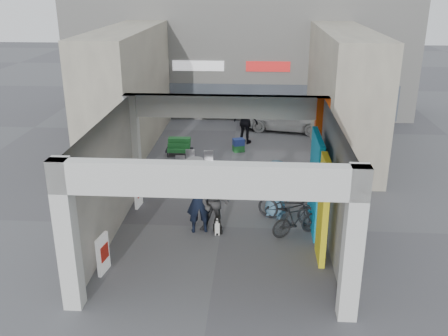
# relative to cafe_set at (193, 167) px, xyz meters

# --- Properties ---
(ground) EXTENTS (90.00, 90.00, 0.00)m
(ground) POSITION_rel_cafe_set_xyz_m (1.36, -4.25, -0.29)
(ground) COLOR #56565B
(ground) RESTS_ON ground
(arcade_canopy) EXTENTS (6.40, 6.45, 6.40)m
(arcade_canopy) POSITION_rel_cafe_set_xyz_m (1.90, -5.07, 2.02)
(arcade_canopy) COLOR silver
(arcade_canopy) RESTS_ON ground
(far_building) EXTENTS (18.00, 4.08, 8.00)m
(far_building) POSITION_rel_cafe_set_xyz_m (1.36, 9.74, 3.70)
(far_building) COLOR silver
(far_building) RESTS_ON ground
(plaza_bldg_left) EXTENTS (2.00, 9.00, 5.00)m
(plaza_bldg_left) POSITION_rel_cafe_set_xyz_m (-3.14, 3.25, 2.21)
(plaza_bldg_left) COLOR #B6AF97
(plaza_bldg_left) RESTS_ON ground
(plaza_bldg_right) EXTENTS (2.00, 9.00, 5.00)m
(plaza_bldg_right) POSITION_rel_cafe_set_xyz_m (5.86, 3.25, 2.21)
(plaza_bldg_right) COLOR #B6AF97
(plaza_bldg_right) RESTS_ON ground
(bollard_left) EXTENTS (0.09, 0.09, 0.92)m
(bollard_left) POSITION_rel_cafe_set_xyz_m (-0.33, -2.02, 0.17)
(bollard_left) COLOR #93969B
(bollard_left) RESTS_ON ground
(bollard_center) EXTENTS (0.09, 0.09, 0.88)m
(bollard_center) POSITION_rel_cafe_set_xyz_m (1.22, -1.82, 0.15)
(bollard_center) COLOR #93969B
(bollard_center) RESTS_ON ground
(bollard_right) EXTENTS (0.09, 0.09, 0.98)m
(bollard_right) POSITION_rel_cafe_set_xyz_m (2.99, -1.92, 0.20)
(bollard_right) COLOR #93969B
(bollard_right) RESTS_ON ground
(advert_board_near) EXTENTS (0.18, 0.56, 1.00)m
(advert_board_near) POSITION_rel_cafe_set_xyz_m (-1.39, -6.85, 0.22)
(advert_board_near) COLOR silver
(advert_board_near) RESTS_ON ground
(advert_board_far) EXTENTS (0.15, 0.56, 1.00)m
(advert_board_far) POSITION_rel_cafe_set_xyz_m (-1.39, -2.98, 0.22)
(advert_board_far) COLOR silver
(advert_board_far) RESTS_ON ground
(cafe_set) EXTENTS (1.34, 1.08, 0.81)m
(cafe_set) POSITION_rel_cafe_set_xyz_m (0.00, 0.00, 0.00)
(cafe_set) COLOR #A4A4A9
(cafe_set) RESTS_ON ground
(produce_stand) EXTENTS (1.10, 0.59, 0.72)m
(produce_stand) POSITION_rel_cafe_set_xyz_m (-0.83, 2.04, 0.00)
(produce_stand) COLOR black
(produce_stand) RESTS_ON ground
(crate_stack) EXTENTS (0.54, 0.48, 0.56)m
(crate_stack) POSITION_rel_cafe_set_xyz_m (1.60, 2.71, -0.01)
(crate_stack) COLOR #1B6025
(crate_stack) RESTS_ON ground
(border_collie) EXTENTS (0.22, 0.42, 0.58)m
(border_collie) POSITION_rel_cafe_set_xyz_m (1.28, -4.67, -0.05)
(border_collie) COLOR black
(border_collie) RESTS_ON ground
(man_with_dog) EXTENTS (0.78, 0.59, 1.93)m
(man_with_dog) POSITION_rel_cafe_set_xyz_m (0.73, -4.56, 0.68)
(man_with_dog) COLOR black
(man_with_dog) RESTS_ON ground
(man_back_turned) EXTENTS (0.95, 0.79, 1.79)m
(man_back_turned) POSITION_rel_cafe_set_xyz_m (1.18, -4.54, 0.61)
(man_back_turned) COLOR #363538
(man_back_turned) RESTS_ON ground
(man_elderly) EXTENTS (1.01, 0.80, 1.81)m
(man_elderly) POSITION_rel_cafe_set_xyz_m (2.96, -3.37, 0.62)
(man_elderly) COLOR #5989AD
(man_elderly) RESTS_ON ground
(man_crates) EXTENTS (1.24, 0.92, 1.96)m
(man_crates) POSITION_rel_cafe_set_xyz_m (1.87, 3.87, 0.69)
(man_crates) COLOR black
(man_crates) RESTS_ON ground
(bicycle_front) EXTENTS (2.03, 1.40, 1.01)m
(bicycle_front) POSITION_rel_cafe_set_xyz_m (3.33, -3.78, 0.22)
(bicycle_front) COLOR black
(bicycle_front) RESTS_ON ground
(bicycle_rear) EXTENTS (1.57, 1.09, 0.93)m
(bicycle_rear) POSITION_rel_cafe_set_xyz_m (3.53, -4.59, 0.18)
(bicycle_rear) COLOR black
(bicycle_rear) RESTS_ON ground
(white_van) EXTENTS (4.39, 2.46, 1.41)m
(white_van) POSITION_rel_cafe_set_xyz_m (3.71, 6.09, 0.42)
(white_van) COLOR white
(white_van) RESTS_ON ground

